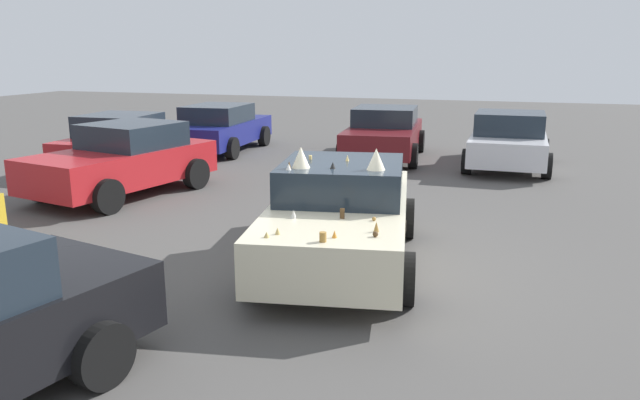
% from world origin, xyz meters
% --- Properties ---
extents(ground_plane, '(60.00, 60.00, 0.00)m').
position_xyz_m(ground_plane, '(0.00, 0.00, 0.00)').
color(ground_plane, '#514F4C').
extents(art_car_decorated, '(4.59, 2.59, 1.71)m').
position_xyz_m(art_car_decorated, '(0.03, 0.01, 0.72)').
color(art_car_decorated, beige).
rests_on(art_car_decorated, ground).
extents(parked_sedan_near_left, '(4.24, 2.11, 1.39)m').
position_xyz_m(parked_sedan_near_left, '(8.46, 6.09, 0.70)').
color(parked_sedan_near_left, navy).
rests_on(parked_sedan_near_left, ground).
extents(parked_sedan_behind_left, '(4.06, 2.15, 1.41)m').
position_xyz_m(parked_sedan_behind_left, '(5.20, 7.13, 0.70)').
color(parked_sedan_behind_left, red).
rests_on(parked_sedan_behind_left, ground).
extents(parked_sedan_behind_right, '(4.04, 2.09, 1.43)m').
position_xyz_m(parked_sedan_behind_right, '(8.33, -2.13, 0.70)').
color(parked_sedan_behind_right, silver).
rests_on(parked_sedan_behind_right, ground).
extents(parked_sedan_near_right, '(4.44, 2.33, 1.40)m').
position_xyz_m(parked_sedan_near_right, '(8.76, 1.20, 0.71)').
color(parked_sedan_near_right, '#5B1419').
rests_on(parked_sedan_near_right, ground).
extents(parked_sedan_far_right, '(4.24, 2.68, 1.47)m').
position_xyz_m(parked_sedan_far_right, '(2.75, 5.45, 0.73)').
color(parked_sedan_far_right, red).
rests_on(parked_sedan_far_right, ground).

